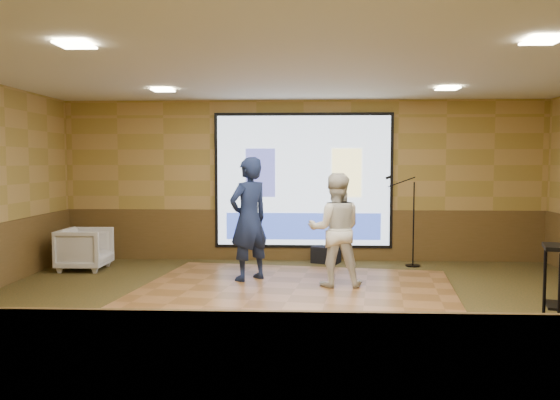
{
  "coord_description": "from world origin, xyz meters",
  "views": [
    {
      "loc": [
        -0.02,
        -6.72,
        1.85
      ],
      "look_at": [
        -0.34,
        1.15,
        1.3
      ],
      "focal_mm": 35.0,
      "sensor_mm": 36.0,
      "label": 1
    }
  ],
  "objects_px": {
    "duffel_bag": "(326,255)",
    "banquet_chair": "(85,249)",
    "dance_floor": "(296,290)",
    "player_left": "(249,219)",
    "player_right": "(335,230)",
    "mic_stand": "(410,239)",
    "projector_screen": "(303,182)"
  },
  "relations": [
    {
      "from": "duffel_bag",
      "to": "banquet_chair",
      "type": "bearing_deg",
      "value": -168.99
    },
    {
      "from": "dance_floor",
      "to": "player_left",
      "type": "relative_size",
      "value": 2.36
    },
    {
      "from": "banquet_chair",
      "to": "player_right",
      "type": "bearing_deg",
      "value": -105.79
    },
    {
      "from": "dance_floor",
      "to": "duffel_bag",
      "type": "bearing_deg",
      "value": 76.5
    },
    {
      "from": "duffel_bag",
      "to": "mic_stand",
      "type": "bearing_deg",
      "value": -10.05
    },
    {
      "from": "dance_floor",
      "to": "mic_stand",
      "type": "relative_size",
      "value": 2.76
    },
    {
      "from": "player_left",
      "to": "player_right",
      "type": "height_order",
      "value": "player_left"
    },
    {
      "from": "dance_floor",
      "to": "player_right",
      "type": "height_order",
      "value": "player_right"
    },
    {
      "from": "player_left",
      "to": "banquet_chair",
      "type": "xyz_separation_m",
      "value": [
        -2.91,
        0.83,
        -0.62
      ]
    },
    {
      "from": "player_left",
      "to": "mic_stand",
      "type": "relative_size",
      "value": 1.17
    },
    {
      "from": "mic_stand",
      "to": "projector_screen",
      "type": "bearing_deg",
      "value": 175.15
    },
    {
      "from": "player_right",
      "to": "banquet_chair",
      "type": "distance_m",
      "value": 4.4
    },
    {
      "from": "projector_screen",
      "to": "banquet_chair",
      "type": "relative_size",
      "value": 4.18
    },
    {
      "from": "player_left",
      "to": "duffel_bag",
      "type": "height_order",
      "value": "player_left"
    },
    {
      "from": "projector_screen",
      "to": "dance_floor",
      "type": "relative_size",
      "value": 0.74
    },
    {
      "from": "mic_stand",
      "to": "banquet_chair",
      "type": "xyz_separation_m",
      "value": [
        -5.64,
        -0.55,
        -0.13
      ]
    },
    {
      "from": "projector_screen",
      "to": "duffel_bag",
      "type": "height_order",
      "value": "projector_screen"
    },
    {
      "from": "banquet_chair",
      "to": "duffel_bag",
      "type": "height_order",
      "value": "banquet_chair"
    },
    {
      "from": "player_left",
      "to": "dance_floor",
      "type": "bearing_deg",
      "value": 98.86
    },
    {
      "from": "projector_screen",
      "to": "banquet_chair",
      "type": "bearing_deg",
      "value": -164.63
    },
    {
      "from": "player_right",
      "to": "mic_stand",
      "type": "xyz_separation_m",
      "value": [
        1.43,
        1.73,
        -0.37
      ]
    },
    {
      "from": "mic_stand",
      "to": "duffel_bag",
      "type": "height_order",
      "value": "mic_stand"
    },
    {
      "from": "mic_stand",
      "to": "banquet_chair",
      "type": "bearing_deg",
      "value": -165.05
    },
    {
      "from": "dance_floor",
      "to": "mic_stand",
      "type": "xyz_separation_m",
      "value": [
        2.01,
        1.95,
        0.48
      ]
    },
    {
      "from": "duffel_bag",
      "to": "projector_screen",
      "type": "bearing_deg",
      "value": 152.36
    },
    {
      "from": "dance_floor",
      "to": "player_right",
      "type": "relative_size",
      "value": 2.69
    },
    {
      "from": "player_left",
      "to": "duffel_bag",
      "type": "distance_m",
      "value": 2.23
    },
    {
      "from": "player_right",
      "to": "duffel_bag",
      "type": "bearing_deg",
      "value": -88.96
    },
    {
      "from": "player_right",
      "to": "mic_stand",
      "type": "relative_size",
      "value": 1.02
    },
    {
      "from": "projector_screen",
      "to": "player_right",
      "type": "relative_size",
      "value": 2.0
    },
    {
      "from": "player_right",
      "to": "mic_stand",
      "type": "bearing_deg",
      "value": -129.81
    },
    {
      "from": "player_left",
      "to": "duffel_bag",
      "type": "xyz_separation_m",
      "value": [
        1.26,
        1.65,
        -0.83
      ]
    }
  ]
}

